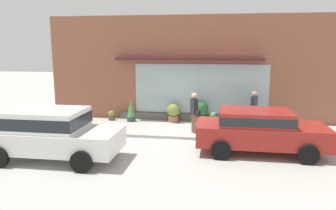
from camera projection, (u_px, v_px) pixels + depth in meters
ground_plane at (181, 137)px, 12.76m from camera, size 60.00×60.00×0.00m
curb_strip at (180, 137)px, 12.55m from camera, size 14.00×0.24×0.12m
storefront at (189, 70)px, 15.40m from camera, size 14.00×0.81×5.10m
fire_hydrant at (213, 124)px, 12.99m from camera, size 0.43×0.41×0.98m
pedestrian_with_handbag at (194, 110)px, 13.20m from camera, size 0.46×0.56×1.72m
pedestrian_passerby at (254, 106)px, 14.45m from camera, size 0.35×0.42×1.62m
parked_car_white at (51, 131)px, 10.16m from camera, size 4.29×2.06×1.65m
parked_car_red at (259, 128)px, 10.79m from camera, size 4.34×2.04×1.49m
potted_plant_window_left at (112, 115)px, 15.74m from camera, size 0.33×0.33×0.48m
potted_plant_by_entrance at (131, 111)px, 15.44m from camera, size 0.42×0.42×1.09m
potted_plant_trailing_edge at (201, 111)px, 15.10m from camera, size 0.72×0.72×1.04m
potted_plant_corner_tall at (232, 115)px, 14.61m from camera, size 0.45×0.45×1.06m
potted_plant_window_center at (173, 112)px, 15.28m from camera, size 0.65×0.65×0.92m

